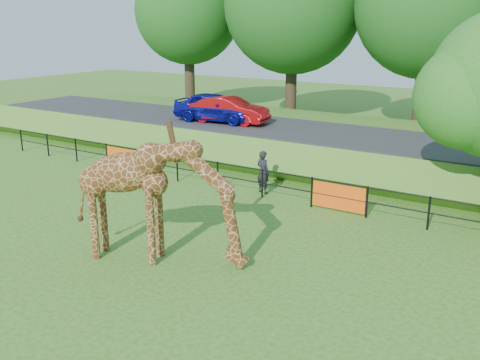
{
  "coord_description": "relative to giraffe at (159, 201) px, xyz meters",
  "views": [
    {
      "loc": [
        9.37,
        -8.41,
        6.3
      ],
      "look_at": [
        1.67,
        3.81,
        2.0
      ],
      "focal_mm": 40.0,
      "sensor_mm": 36.0,
      "label": 1
    }
  ],
  "objects": [
    {
      "name": "ground",
      "position": [
        -0.39,
        -1.81,
        -1.71
      ],
      "size": [
        90.0,
        90.0,
        0.0
      ],
      "primitive_type": "plane",
      "color": "#316519",
      "rests_on": "ground"
    },
    {
      "name": "giraffe",
      "position": [
        0.0,
        0.0,
        0.0
      ],
      "size": [
        4.82,
        2.43,
        3.43
      ],
      "primitive_type": null,
      "rotation": [
        0.0,
        0.0,
        0.34
      ],
      "color": "#5D2F13",
      "rests_on": "ground"
    },
    {
      "name": "perimeter_fence",
      "position": [
        -0.39,
        6.19,
        -1.16
      ],
      "size": [
        28.07,
        0.1,
        1.1
      ],
      "primitive_type": null,
      "color": "black",
      "rests_on": "ground"
    },
    {
      "name": "embankment",
      "position": [
        -0.39,
        13.69,
        -1.06
      ],
      "size": [
        40.0,
        9.0,
        1.3
      ],
      "primitive_type": "cube",
      "color": "#316519",
      "rests_on": "ground"
    },
    {
      "name": "road",
      "position": [
        -0.39,
        12.19,
        -0.35
      ],
      "size": [
        40.0,
        5.0,
        0.12
      ],
      "primitive_type": "cube",
      "color": "#2F3032",
      "rests_on": "embankment"
    },
    {
      "name": "car_blue",
      "position": [
        -6.37,
        11.82,
        0.44
      ],
      "size": [
        4.46,
        2.15,
        1.47
      ],
      "primitive_type": "imported",
      "rotation": [
        0.0,
        0.0,
        1.67
      ],
      "color": "#1516AB",
      "rests_on": "road"
    },
    {
      "name": "car_red",
      "position": [
        -5.55,
        11.84,
        0.36
      ],
      "size": [
        4.11,
        1.83,
        1.31
      ],
      "primitive_type": "imported",
      "rotation": [
        0.0,
        0.0,
        1.68
      ],
      "color": "red",
      "rests_on": "road"
    },
    {
      "name": "visitor",
      "position": [
        -0.66,
        6.71,
        -0.89
      ],
      "size": [
        0.68,
        0.52,
        1.65
      ],
      "primitive_type": "imported",
      "rotation": [
        0.0,
        0.0,
        2.91
      ],
      "color": "black",
      "rests_on": "ground"
    },
    {
      "name": "bg_tree_line",
      "position": [
        1.5,
        20.19,
        5.48
      ],
      "size": [
        37.3,
        8.8,
        11.82
      ],
      "color": "black",
      "rests_on": "ground"
    }
  ]
}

